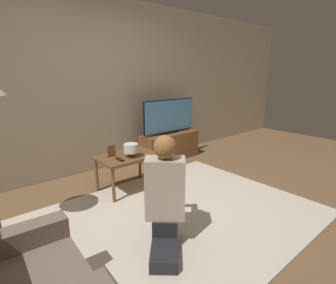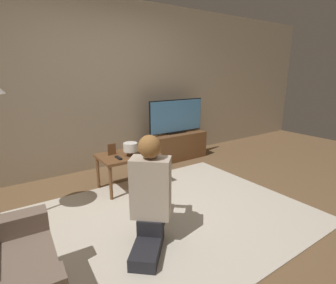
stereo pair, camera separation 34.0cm
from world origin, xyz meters
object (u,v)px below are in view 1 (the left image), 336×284
tv (169,116)px  coffee_table (127,159)px  person_kneeling (165,193)px  table_lamp (131,149)px

tv → coffee_table: tv is taller
person_kneeling → coffee_table: bearing=-65.2°
coffee_table → table_lamp: (0.00, -0.09, 0.16)m
coffee_table → person_kneeling: 1.25m
coffee_table → table_lamp: 0.18m
tv → person_kneeling: tv is taller
coffee_table → tv: bearing=26.7°
tv → person_kneeling: size_ratio=1.08×
tv → person_kneeling: 2.45m
tv → table_lamp: bearing=-150.1°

